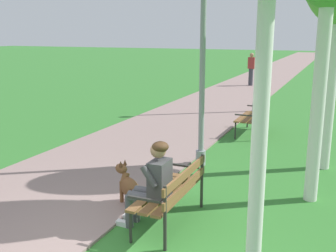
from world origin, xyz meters
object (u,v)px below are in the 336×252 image
(park_bench_mid, at_px, (253,115))
(pedestrian_distant, at_px, (251,69))
(lamp_post_near, at_px, (203,56))
(person_seated_on_near_bench, at_px, (152,182))
(lamp_post_mid, at_px, (258,47))
(park_bench_near, at_px, (173,190))
(dog_brown, at_px, (132,190))

(park_bench_mid, height_order, pedestrian_distant, pedestrian_distant)
(park_bench_mid, relative_size, lamp_post_near, 0.35)
(person_seated_on_near_bench, xyz_separation_m, lamp_post_mid, (-0.40, 8.80, 1.49))
(person_seated_on_near_bench, bearing_deg, lamp_post_mid, 92.63)
(park_bench_near, xyz_separation_m, lamp_post_near, (-0.50, 2.62, 1.68))
(lamp_post_near, relative_size, lamp_post_mid, 1.01)
(person_seated_on_near_bench, height_order, lamp_post_mid, lamp_post_mid)
(person_seated_on_near_bench, relative_size, pedestrian_distant, 0.76)
(dog_brown, bearing_deg, park_bench_mid, 81.98)
(dog_brown, bearing_deg, person_seated_on_near_bench, -41.06)
(park_bench_near, relative_size, lamp_post_mid, 0.36)
(park_bench_mid, xyz_separation_m, dog_brown, (-0.75, -5.29, -0.25))
(park_bench_mid, distance_m, dog_brown, 5.35)
(park_bench_near, distance_m, pedestrian_distant, 15.42)
(park_bench_mid, bearing_deg, lamp_post_mid, 100.42)
(park_bench_mid, height_order, lamp_post_mid, lamp_post_mid)
(lamp_post_mid, bearing_deg, person_seated_on_near_bench, -87.37)
(person_seated_on_near_bench, distance_m, pedestrian_distant, 15.61)
(park_bench_mid, bearing_deg, pedestrian_distant, 102.58)
(person_seated_on_near_bench, xyz_separation_m, pedestrian_distant, (-2.01, 15.48, 0.16))
(person_seated_on_near_bench, xyz_separation_m, dog_brown, (-0.60, 0.52, -0.42))
(park_bench_near, bearing_deg, dog_brown, 159.91)
(dog_brown, bearing_deg, lamp_post_near, 82.38)
(person_seated_on_near_bench, bearing_deg, pedestrian_distant, 97.41)
(park_bench_near, bearing_deg, person_seated_on_near_bench, -132.24)
(park_bench_near, xyz_separation_m, person_seated_on_near_bench, (-0.21, -0.23, 0.17))
(dog_brown, distance_m, pedestrian_distant, 15.04)
(pedestrian_distant, bearing_deg, park_bench_near, -81.72)
(park_bench_mid, xyz_separation_m, pedestrian_distant, (-2.16, 9.67, 0.33))
(person_seated_on_near_bench, xyz_separation_m, lamp_post_near, (-0.29, 2.85, 1.51))
(person_seated_on_near_bench, bearing_deg, park_bench_near, 47.76)
(dog_brown, relative_size, pedestrian_distant, 0.49)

